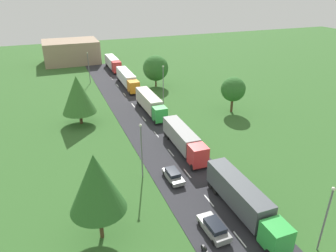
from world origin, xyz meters
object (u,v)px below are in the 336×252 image
truck_second (184,139)px  tree_pine (78,95)px  truck_fifth (113,63)px  car_third (173,175)px  lamppost_fourth (89,66)px  car_second (214,228)px  distant_building (71,52)px  motorcycle_courier (206,251)px  tree_oak (96,183)px  lamppost_lead (326,216)px  lamppost_third (163,84)px  tree_birch (156,68)px  truck_lead (243,199)px  tree_maple (233,89)px  truck_third (150,103)px  lamppost_second (142,148)px  truck_fourth (127,79)px

truck_second → tree_pine: bearing=129.8°
truck_fifth → car_third: bearing=-94.7°
car_third → lamppost_fourth: size_ratio=0.52×
car_second → distant_building: 85.84m
motorcycle_courier → tree_oak: size_ratio=0.19×
car_second → distant_building: bearing=94.0°
car_third → lamppost_fourth: lamppost_fourth is taller
lamppost_lead → distant_building: (-14.76, 91.30, -0.71)m
lamppost_third → tree_birch: lamppost_third is taller
truck_fifth → motorcycle_courier: (-6.80, -73.73, -1.62)m
lamppost_third → lamppost_fourth: bearing=118.1°
tree_birch → truck_lead: bearing=-97.8°
truck_fifth → distant_building: size_ratio=0.73×
tree_maple → tree_pine: size_ratio=0.79×
truck_lead → car_second: (-4.56, -1.58, -1.32)m
distant_building → car_third: bearing=-85.6°
truck_third → truck_fifth: truck_third is taller
lamppost_second → lamppost_third: (12.17, 24.37, 0.41)m
truck_lead → lamppost_lead: size_ratio=1.78×
truck_lead → truck_fifth: truck_lead is taller
truck_fourth → tree_oak: size_ratio=1.49×
truck_lead → truck_fifth: size_ratio=1.09×
car_third → lamppost_fourth: bearing=94.2°
car_second → tree_maple: tree_maple is taller
truck_third → distant_building: bearing=101.6°
truck_fourth → car_third: 43.01m
lamppost_third → tree_pine: bearing=-170.6°
truck_fifth → car_second: (-4.65, -71.43, -1.30)m
tree_oak → distant_building: tree_oak is taller
car_second → distant_building: size_ratio=0.26×
truck_fifth → tree_pine: size_ratio=1.35×
truck_fifth → lamppost_lead: lamppost_lead is taller
truck_second → truck_lead: bearing=-89.2°
lamppost_fourth → tree_pine: 26.46m
truck_second → truck_third: (0.07, 16.95, 0.08)m
truck_fourth → lamppost_lead: size_ratio=1.95×
lamppost_fourth → tree_pine: tree_pine is taller
truck_second → motorcycle_courier: truck_second is taller
tree_maple → distant_building: size_ratio=0.43×
lamppost_third → distant_building: size_ratio=0.52×
car_second → tree_maple: size_ratio=0.61×
truck_second → car_third: bearing=-123.6°
truck_fourth → tree_birch: 7.72m
truck_second → lamppost_fourth: (-8.32, 42.50, 2.48)m
truck_third → car_third: 24.46m
motorcycle_courier → car_third: bearing=82.0°
truck_second → truck_fifth: (0.30, 53.64, 0.09)m
truck_fifth → tree_birch: size_ratio=1.58×
motorcycle_courier → tree_birch: bearing=75.8°
truck_second → motorcycle_courier: bearing=-107.9°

